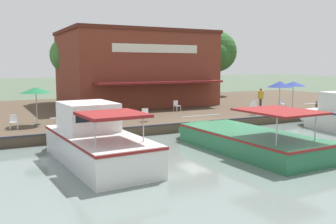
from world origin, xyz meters
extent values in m
plane|color=#4C5B47|center=(0.00, 0.00, 0.00)|extent=(220.00, 220.00, 0.00)
cube|color=#4C3D2D|center=(-11.00, 0.00, 0.30)|extent=(22.00, 56.00, 0.60)
cube|color=#2D2D33|center=(-0.10, 0.00, 0.65)|extent=(0.20, 50.40, 0.10)
cube|color=brown|center=(-13.37, 0.85, 3.89)|extent=(9.88, 13.11, 6.57)
cube|color=#522318|center=(-13.37, 0.85, 7.32)|extent=(10.08, 13.37, 0.30)
cube|color=maroon|center=(-7.53, 0.85, 2.90)|extent=(1.80, 11.14, 0.16)
cube|color=silver|center=(-8.39, 0.85, 5.69)|extent=(0.08, 7.87, 0.70)
cylinder|color=#B7B7B7|center=(-3.95, -9.56, 1.72)|extent=(0.06, 0.06, 2.23)
cylinder|color=#2D2D33|center=(-3.95, -9.56, 0.63)|extent=(0.36, 0.36, 0.06)
cone|color=#19663D|center=(-3.95, -9.56, 2.78)|extent=(1.91, 1.91, 0.36)
cone|color=silver|center=(-3.95, -9.56, 2.80)|extent=(1.18, 1.18, 0.29)
sphere|color=silver|center=(-3.95, -9.56, 2.96)|extent=(0.08, 0.08, 0.08)
cylinder|color=#B7B7B7|center=(-2.18, 10.25, 1.72)|extent=(0.06, 0.06, 2.25)
cylinder|color=#2D2D33|center=(-2.18, 10.25, 0.63)|extent=(0.36, 0.36, 0.06)
cone|color=navy|center=(-2.18, 10.25, 2.79)|extent=(1.97, 1.97, 0.37)
cone|color=yellow|center=(-2.18, 10.25, 2.81)|extent=(1.22, 1.22, 0.29)
sphere|color=yellow|center=(-2.18, 10.25, 2.98)|extent=(0.08, 0.08, 0.08)
cylinder|color=#B7B7B7|center=(-1.43, 8.07, 1.76)|extent=(0.06, 0.06, 2.31)
cylinder|color=#2D2D33|center=(-1.43, 8.07, 0.63)|extent=(0.36, 0.36, 0.06)
cone|color=navy|center=(-1.43, 8.07, 2.84)|extent=(1.91, 1.91, 0.47)
cone|color=yellow|center=(-1.43, 8.07, 2.86)|extent=(1.18, 1.18, 0.37)
sphere|color=yellow|center=(-1.43, 8.07, 3.08)|extent=(0.08, 0.08, 0.08)
cube|color=white|center=(-1.23, 5.72, 0.81)|extent=(0.05, 0.05, 0.42)
cube|color=white|center=(-1.36, 5.34, 0.81)|extent=(0.05, 0.05, 0.42)
cube|color=white|center=(-1.61, 5.85, 0.81)|extent=(0.05, 0.05, 0.42)
cube|color=white|center=(-1.74, 5.47, 0.81)|extent=(0.05, 0.05, 0.42)
cube|color=white|center=(-1.49, 5.59, 1.03)|extent=(0.56, 0.56, 0.05)
cube|color=white|center=(-1.68, 5.66, 1.25)|extent=(0.18, 0.43, 0.40)
cube|color=white|center=(-6.02, 1.84, 0.81)|extent=(0.05, 0.05, 0.42)
cube|color=white|center=(-5.95, 1.44, 0.81)|extent=(0.05, 0.05, 0.42)
cube|color=white|center=(-6.41, 1.77, 0.81)|extent=(0.05, 0.05, 0.42)
cube|color=white|center=(-6.35, 1.38, 0.81)|extent=(0.05, 0.05, 0.42)
cube|color=white|center=(-6.18, 1.61, 1.03)|extent=(0.50, 0.50, 0.05)
cube|color=white|center=(-6.38, 1.58, 1.25)|extent=(0.11, 0.44, 0.40)
cube|color=white|center=(-2.61, -10.85, 0.81)|extent=(0.05, 0.05, 0.42)
cube|color=white|center=(-2.67, -11.24, 0.81)|extent=(0.05, 0.05, 0.42)
cube|color=white|center=(-3.00, -10.78, 0.81)|extent=(0.05, 0.05, 0.42)
cube|color=white|center=(-3.07, -11.18, 0.81)|extent=(0.05, 0.05, 0.42)
cube|color=white|center=(-2.84, -11.01, 1.03)|extent=(0.51, 0.51, 0.05)
cube|color=white|center=(-3.04, -10.98, 1.25)|extent=(0.11, 0.44, 0.40)
cube|color=white|center=(-3.16, 7.31, 0.81)|extent=(0.05, 0.05, 0.42)
cube|color=white|center=(-3.34, 6.96, 0.81)|extent=(0.05, 0.05, 0.42)
cube|color=white|center=(-3.51, 7.50, 0.81)|extent=(0.05, 0.05, 0.42)
cube|color=white|center=(-3.70, 7.14, 0.81)|extent=(0.05, 0.05, 0.42)
cube|color=white|center=(-3.43, 7.23, 1.03)|extent=(0.59, 0.59, 0.05)
cube|color=white|center=(-3.60, 7.32, 1.25)|extent=(0.24, 0.41, 0.40)
cube|color=white|center=(-1.89, -2.80, 0.81)|extent=(0.05, 0.05, 0.42)
cube|color=white|center=(-1.97, -3.19, 0.81)|extent=(0.05, 0.05, 0.42)
cube|color=white|center=(-2.28, -2.72, 0.81)|extent=(0.05, 0.05, 0.42)
cube|color=white|center=(-2.36, -3.11, 0.81)|extent=(0.05, 0.05, 0.42)
cube|color=white|center=(-2.13, -2.95, 1.03)|extent=(0.52, 0.52, 0.05)
cube|color=white|center=(-2.32, -2.92, 1.25)|extent=(0.12, 0.44, 0.40)
cube|color=white|center=(-3.07, 10.37, 0.81)|extent=(0.05, 0.05, 0.42)
cube|color=white|center=(-3.14, 9.97, 0.81)|extent=(0.05, 0.05, 0.42)
cube|color=white|center=(-3.46, 10.44, 0.81)|extent=(0.05, 0.05, 0.42)
cube|color=white|center=(-3.53, 10.04, 0.81)|extent=(0.05, 0.05, 0.42)
cube|color=white|center=(-3.30, 10.21, 1.03)|extent=(0.51, 0.51, 0.05)
cube|color=white|center=(-3.50, 10.24, 1.25)|extent=(0.11, 0.44, 0.40)
cylinder|color=#4C4C56|center=(-4.55, 8.98, 1.02)|extent=(0.13, 0.13, 0.84)
cylinder|color=#4C4C56|center=(-4.51, 8.81, 1.02)|extent=(0.13, 0.13, 0.84)
cylinder|color=gold|center=(-4.53, 8.89, 1.78)|extent=(0.49, 0.49, 0.67)
sphere|color=brown|center=(-4.53, 8.89, 2.22)|extent=(0.23, 0.23, 0.23)
ellipsoid|color=silver|center=(2.04, 8.51, 0.71)|extent=(2.84, 2.72, 1.26)
cylinder|color=silver|center=(1.73, 8.52, 1.64)|extent=(0.15, 2.18, 0.04)
cube|color=white|center=(4.92, -8.28, 0.72)|extent=(7.29, 3.21, 1.29)
ellipsoid|color=white|center=(1.36, -8.50, 0.72)|extent=(2.67, 2.79, 1.29)
cube|color=maroon|center=(4.92, -8.28, 1.29)|extent=(7.38, 3.26, 0.10)
cube|color=white|center=(3.66, -8.36, 2.01)|extent=(2.79, 2.39, 1.27)
cube|color=black|center=(4.97, -8.28, 2.16)|extent=(0.18, 1.95, 0.45)
cube|color=maroon|center=(6.60, -8.18, 2.42)|extent=(2.58, 2.51, 0.12)
cylinder|color=silver|center=(7.27, -7.16, 1.89)|extent=(0.05, 0.05, 1.05)
cylinder|color=silver|center=(7.39, -9.11, 1.89)|extent=(0.05, 0.05, 1.05)
cylinder|color=silver|center=(1.07, -8.51, 1.67)|extent=(0.18, 2.23, 0.04)
cube|color=#287047|center=(6.10, -0.94, 0.57)|extent=(8.01, 3.61, 0.98)
ellipsoid|color=#287047|center=(2.15, -1.08, 0.57)|extent=(2.90, 3.26, 0.98)
cube|color=maroon|center=(6.10, -0.94, 0.98)|extent=(8.10, 3.66, 0.10)
cube|color=maroon|center=(7.95, -0.87, 2.29)|extent=(3.48, 2.95, 0.09)
cylinder|color=silver|center=(8.92, 0.33, 1.67)|extent=(0.05, 0.05, 1.23)
cylinder|color=silver|center=(9.01, -1.99, 1.67)|extent=(0.05, 0.05, 1.23)
cylinder|color=silver|center=(1.83, -1.10, 1.36)|extent=(0.14, 2.66, 0.04)
cylinder|color=#473323|center=(-0.35, 10.96, 1.02)|extent=(0.18, 0.18, 0.84)
cylinder|color=#2D2D33|center=(-0.35, 10.96, 1.46)|extent=(0.22, 0.22, 0.04)
cylinder|color=brown|center=(-17.96, -4.43, 2.25)|extent=(0.29, 0.29, 3.31)
sphere|color=#427A38|center=(-17.96, -4.43, 5.29)|extent=(3.70, 3.70, 3.70)
sphere|color=#427A38|center=(-17.22, -4.99, 4.92)|extent=(2.59, 2.59, 2.59)
cylinder|color=brown|center=(-18.22, 13.64, 2.35)|extent=(0.42, 0.42, 3.49)
sphere|color=#2D6028|center=(-18.22, 13.64, 5.94)|extent=(4.93, 4.93, 4.93)
sphere|color=#2D6028|center=(-17.23, 12.90, 5.45)|extent=(3.45, 3.45, 3.45)
camera|label=1|loc=(20.38, -12.79, 4.34)|focal=40.00mm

